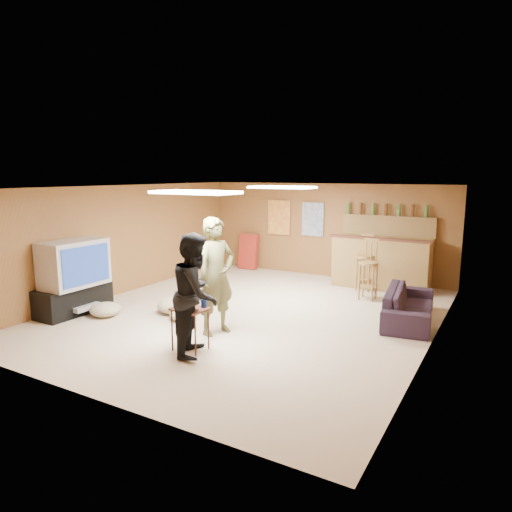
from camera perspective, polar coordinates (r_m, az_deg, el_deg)
The scene contains 32 objects.
ground at distance 8.07m, azimuth -0.71°, elevation -7.22°, with size 7.00×7.00×0.00m, color #BBA78F.
ceiling at distance 7.70m, azimuth -0.75°, elevation 8.58°, with size 6.00×7.00×0.02m, color silver.
wall_back at distance 10.94m, azimuth 8.61°, elevation 3.19°, with size 6.00×0.02×2.20m, color brown.
wall_front at distance 5.18m, azimuth -20.83°, elevation -5.26°, with size 6.00×0.02×2.20m, color brown.
wall_left at distance 9.67m, azimuth -16.25°, elevation 1.97°, with size 0.02×7.00×2.20m, color brown.
wall_right at distance 6.83m, azimuth 21.54°, elevation -1.66°, with size 0.02×7.00×2.20m, color brown.
tv_stand at distance 8.66m, azimuth -21.81°, elevation -5.04°, with size 0.55×1.30×0.50m, color black.
dvd_box at distance 8.52m, azimuth -20.83°, elevation -5.92°, with size 0.35×0.50×0.08m, color #B2B2B7.
tv_body at distance 8.47m, azimuth -21.80°, elevation -0.86°, with size 0.60×1.10×0.80m, color #B2B2B7.
tv_screen at distance 8.23m, azimuth -20.45°, elevation -1.08°, with size 0.02×0.95×0.65m, color navy.
bar_counter at distance 10.06m, azimuth 15.37°, elevation -0.85°, with size 2.00×0.60×1.10m, color brown.
bar_lip at distance 9.73m, azimuth 15.15°, elevation 2.08°, with size 2.10×0.12×0.05m, color #401D14.
bar_shelf at distance 10.36m, azimuth 16.25°, elevation 4.73°, with size 2.00×0.18×0.05m, color brown.
bar_backing at distance 10.41m, azimuth 16.19°, elevation 3.10°, with size 2.00×0.14×0.60m, color brown.
poster_left at distance 11.37m, azimuth 2.91°, elevation 4.82°, with size 0.60×0.03×0.85m, color #BF3F26.
poster_right at distance 10.99m, azimuth 7.11°, elevation 4.57°, with size 0.55×0.03×0.80m, color #334C99.
folding_chair_stack at distance 11.73m, azimuth -0.97°, elevation 0.57°, with size 0.50×0.14×0.90m, color maroon.
ceiling_panel_front at distance 6.46m, azimuth -7.57°, elevation 7.90°, with size 1.20×0.60×0.04m, color white.
ceiling_panel_back at distance 8.76m, azimuth 3.28°, elevation 8.57°, with size 1.20×0.60×0.04m, color white.
person_olive at distance 6.93m, azimuth -5.00°, elevation -2.52°, with size 0.65×0.43×1.79m, color brown.
person_black at distance 6.20m, azimuth -7.55°, elevation -4.73°, with size 0.81×0.63×1.66m, color black.
sofa at distance 8.03m, azimuth 18.60°, elevation -5.85°, with size 1.86×0.73×0.54m, color black.
tray_table at distance 6.47m, azimuth -8.22°, elevation -9.02°, with size 0.46×0.37×0.60m, color #401D14.
cup_red_near at distance 6.45m, azimuth -8.86°, elevation -5.79°, with size 0.07×0.07×0.10m, color red.
cup_red_far at distance 6.22m, azimuth -8.20°, elevation -6.34°, with size 0.08×0.08×0.11m, color red.
cup_blue at distance 6.37m, azimuth -6.53°, elevation -5.88°, with size 0.08×0.08×0.12m, color navy.
bar_stool_left at distance 9.79m, azimuth 13.45°, elevation -0.66°, with size 0.39×0.39×1.24m, color brown, non-canonical shape.
bar_stool_right at distance 9.07m, azimuth 13.89°, elevation -1.21°, with size 0.42×0.42×1.34m, color brown, non-canonical shape.
cushion_near_tv at distance 8.21m, azimuth -10.06°, elevation -6.06°, with size 0.63×0.63×0.28m, color tan.
cushion_mid at distance 7.81m, azimuth -9.07°, elevation -7.15°, with size 0.47×0.47×0.21m, color tan.
cushion_far at distance 8.33m, azimuth -18.31°, elevation -6.35°, with size 0.52×0.52×0.24m, color tan.
bottle_row at distance 10.35m, azimuth 15.94°, elevation 5.60°, with size 1.76×0.08×0.26m, color #3F7233, non-canonical shape.
Camera 1 is at (3.90, -6.64, 2.43)m, focal length 32.00 mm.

